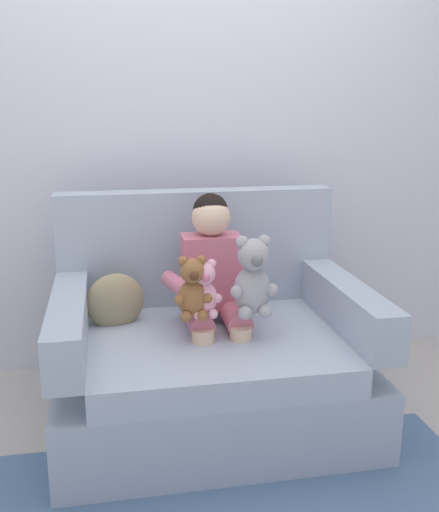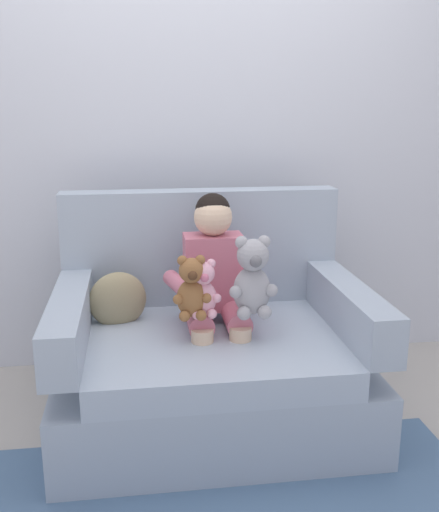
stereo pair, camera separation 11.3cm
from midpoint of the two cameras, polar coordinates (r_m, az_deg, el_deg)
ground_plane at (r=2.78m, az=0.50°, el=-15.70°), size 8.00×8.00×0.00m
back_wall at (r=3.18m, az=-1.61°, el=12.73°), size 6.00×0.10×2.60m
armchair at (r=2.68m, az=0.35°, el=-9.52°), size 1.33×0.98×1.00m
seated_child at (r=2.60m, az=0.82°, el=-2.22°), size 0.45×0.39×0.82m
plush_pink at (r=2.42m, az=-0.23°, el=-3.29°), size 0.14×0.12×0.24m
plush_grey at (r=2.42m, az=4.52°, el=-2.21°), size 0.20×0.16×0.34m
plush_brown at (r=2.40m, az=-1.35°, el=-3.21°), size 0.16×0.13×0.26m
throw_pillow at (r=2.70m, az=-8.59°, el=-4.22°), size 0.28×0.17×0.26m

